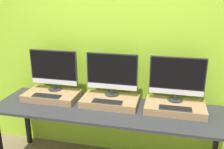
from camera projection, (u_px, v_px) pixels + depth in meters
wall_back at (116, 53)px, 2.93m from camera, size 8.00×0.04×2.60m
workbench at (108, 114)px, 2.72m from camera, size 2.52×0.71×0.79m
wooden_riser_left at (52, 95)px, 2.94m from camera, size 0.62×0.37×0.08m
monitor_left at (54, 69)px, 2.93m from camera, size 0.58×0.16×0.48m
keyboard_left at (47, 96)px, 2.81m from camera, size 0.32×0.10×0.01m
wooden_riser_center at (110, 101)px, 2.78m from camera, size 0.62×0.37×0.08m
monitor_center at (112, 73)px, 2.78m from camera, size 0.58×0.16×0.48m
keyboard_center at (107, 102)px, 2.65m from camera, size 0.32×0.10×0.01m
wooden_riser_right at (175, 107)px, 2.63m from camera, size 0.62×0.37×0.08m
monitor_right at (177, 77)px, 2.62m from camera, size 0.58×0.16×0.48m
keyboard_right at (175, 108)px, 2.50m from camera, size 0.32×0.10×0.01m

